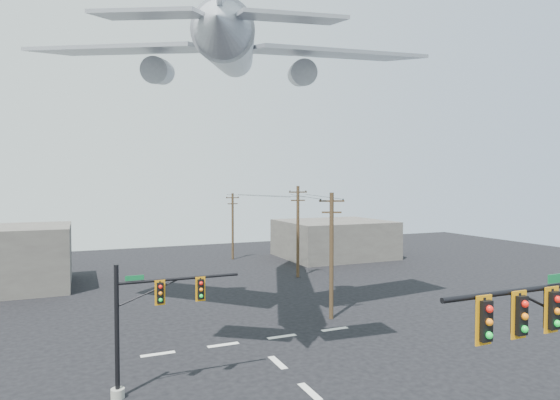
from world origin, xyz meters
name	(u,v)px	position (x,y,z in m)	size (l,w,h in m)	color
lane_markings	(298,381)	(0.00, 5.33, 0.01)	(14.00, 21.20, 0.01)	silver
signal_mast_near	(549,358)	(3.91, -5.53, 4.36)	(6.29, 0.86, 7.81)	gray
signal_mast_far	(145,324)	(-7.33, 6.91, 3.40)	(6.23, 0.69, 6.32)	gray
utility_pole_a	(331,253)	(7.03, 14.30, 4.93)	(1.77, 0.88, 9.43)	#4A3720
utility_pole_b	(298,230)	(11.43, 29.34, 5.15)	(1.99, 0.44, 9.85)	#4A3720
utility_pole_c	(233,225)	(8.57, 43.52, 4.62)	(1.81, 0.30, 8.82)	#4A3720
power_lines	(284,196)	(9.60, 28.84, 8.80)	(6.16, 29.23, 0.32)	black
airliner	(231,50)	(0.30, 17.59, 19.98)	(27.81, 30.08, 8.90)	#A6AAB2
building_right	(334,239)	(22.00, 40.00, 2.50)	(14.00, 12.00, 5.00)	#605C55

